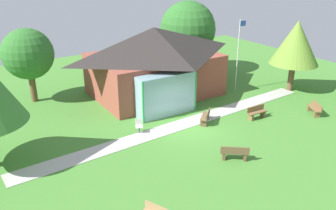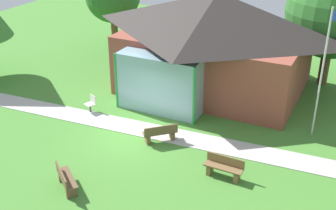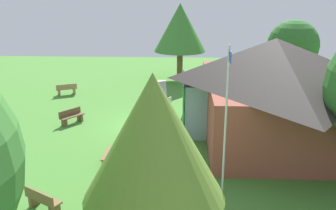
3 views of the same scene
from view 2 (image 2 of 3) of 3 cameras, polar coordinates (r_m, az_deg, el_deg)
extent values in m
plane|color=#478433|center=(19.64, -4.78, -4.02)|extent=(44.00, 44.00, 0.00)
cube|color=brown|center=(23.96, 6.16, 5.92)|extent=(9.26, 6.68, 3.19)
pyramid|color=#2D2826|center=(23.18, 6.47, 12.02)|extent=(10.26, 7.68, 2.07)
cube|color=#8CB2BF|center=(21.17, -1.15, 2.78)|extent=(4.17, 1.20, 2.87)
cylinder|color=green|center=(21.67, -6.79, 3.16)|extent=(0.12, 0.12, 2.87)
cylinder|color=green|center=(19.88, 3.41, 1.10)|extent=(0.12, 0.12, 2.87)
cube|color=#BCB7B2|center=(20.14, -3.78, -3.09)|extent=(21.99, 2.71, 0.03)
cylinder|color=silver|center=(19.54, 19.46, 3.76)|extent=(0.08, 0.08, 5.78)
cube|color=brown|center=(16.53, -13.08, -9.31)|extent=(1.46, 1.27, 0.06)
cube|color=brown|center=(17.12, -13.46, -9.02)|extent=(0.37, 0.41, 0.39)
cube|color=brown|center=(16.24, -12.50, -11.08)|extent=(0.37, 0.41, 0.39)
cube|color=brown|center=(16.38, -13.80, -8.86)|extent=(1.22, 0.96, 0.36)
cube|color=brown|center=(18.95, -1.08, -3.56)|extent=(1.39, 1.35, 0.06)
cube|color=brown|center=(18.95, -2.67, -4.47)|extent=(0.39, 0.40, 0.39)
cube|color=brown|center=(19.22, 0.51, -3.98)|extent=(0.39, 0.40, 0.39)
cube|color=brown|center=(18.69, -0.92, -3.28)|extent=(1.13, 1.07, 0.36)
cube|color=brown|center=(16.81, 7.29, -8.09)|extent=(1.51, 0.48, 0.06)
cube|color=brown|center=(16.82, 9.01, -9.26)|extent=(0.17, 0.40, 0.39)
cube|color=brown|center=(17.11, 5.50, -8.34)|extent=(0.17, 0.40, 0.39)
cube|color=brown|center=(16.84, 7.56, -7.17)|extent=(1.50, 0.10, 0.36)
cube|color=beige|center=(21.73, -10.21, 0.11)|extent=(0.58, 0.58, 0.04)
cube|color=beige|center=(21.73, -9.80, 0.78)|extent=(0.42, 0.21, 0.40)
cylinder|color=#4C4C51|center=(21.84, -10.16, -0.43)|extent=(0.10, 0.10, 0.42)
cylinder|color=#4C4C51|center=(21.92, -10.12, -0.90)|extent=(0.36, 0.36, 0.02)
cylinder|color=brown|center=(25.94, 19.82, 4.97)|extent=(0.53, 0.53, 2.24)
sphere|color=#2D6B28|center=(25.08, 20.88, 11.38)|extent=(5.05, 5.05, 5.05)
cylinder|color=brown|center=(30.62, -6.99, 9.52)|extent=(0.46, 0.46, 2.26)
camera|label=1|loc=(20.71, -70.53, 9.07)|focal=37.28mm
camera|label=3|loc=(19.98, 59.31, 7.06)|focal=39.04mm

